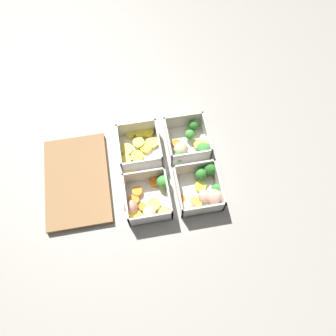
# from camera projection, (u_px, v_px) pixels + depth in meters

# --- Properties ---
(ground_plane) EXTENTS (4.00, 4.00, 0.00)m
(ground_plane) POSITION_uv_depth(u_px,v_px,m) (168.00, 171.00, 0.97)
(ground_plane) COLOR gray
(container_near_left) EXTENTS (0.15, 0.13, 0.06)m
(container_near_left) POSITION_uv_depth(u_px,v_px,m) (202.00, 190.00, 0.91)
(container_near_left) COLOR silver
(container_near_left) RESTS_ON ground_plane
(container_near_right) EXTENTS (0.13, 0.12, 0.06)m
(container_near_right) POSITION_uv_depth(u_px,v_px,m) (188.00, 143.00, 0.98)
(container_near_right) COLOR silver
(container_near_right) RESTS_ON ground_plane
(container_far_left) EXTENTS (0.14, 0.14, 0.06)m
(container_far_left) POSITION_uv_depth(u_px,v_px,m) (147.00, 199.00, 0.91)
(container_far_left) COLOR silver
(container_far_left) RESTS_ON ground_plane
(container_far_right) EXTENTS (0.16, 0.14, 0.06)m
(container_far_right) POSITION_uv_depth(u_px,v_px,m) (139.00, 147.00, 0.98)
(container_far_right) COLOR silver
(container_far_right) RESTS_ON ground_plane
(cutting_board) EXTENTS (0.28, 0.18, 0.02)m
(cutting_board) POSITION_uv_depth(u_px,v_px,m) (77.00, 181.00, 0.94)
(cutting_board) COLOR olive
(cutting_board) RESTS_ON ground_plane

